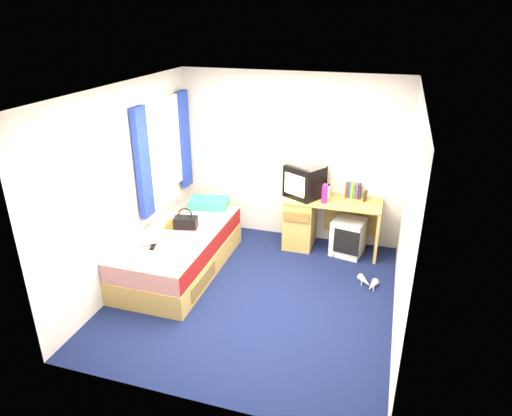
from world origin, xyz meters
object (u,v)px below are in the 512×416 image
(desk, at_px, (313,220))
(bed, at_px, (180,251))
(vcr, at_px, (306,163))
(aerosol_can, at_px, (329,192))
(towel, at_px, (189,245))
(magazine, at_px, (175,224))
(storage_cube, at_px, (348,237))
(crt_tv, at_px, (305,181))
(colour_swatch_fan, at_px, (166,252))
(pink_water_bottle, at_px, (324,194))
(remote_control, at_px, (153,246))
(picture_frame, at_px, (365,196))
(handbag, at_px, (186,222))
(white_heels, at_px, (368,283))
(pillow, at_px, (209,203))
(water_bottle, at_px, (150,242))

(desk, bearing_deg, bed, -142.50)
(vcr, relative_size, aerosol_can, 2.57)
(towel, bearing_deg, magazine, 129.61)
(vcr, height_order, aerosol_can, vcr)
(bed, xyz_separation_m, aerosol_can, (1.71, 1.21, 0.57))
(storage_cube, relative_size, crt_tv, 0.86)
(towel, height_order, colour_swatch_fan, towel)
(pink_water_bottle, distance_m, colour_swatch_fan, 2.23)
(bed, height_order, remote_control, remote_control)
(vcr, distance_m, colour_swatch_fan, 2.22)
(storage_cube, distance_m, magazine, 2.37)
(desk, relative_size, colour_swatch_fan, 5.91)
(desk, relative_size, aerosol_can, 7.22)
(picture_frame, xyz_separation_m, handbag, (-2.16, -1.09, -0.20))
(desk, distance_m, white_heels, 1.27)
(pink_water_bottle, bearing_deg, picture_frame, 24.15)
(pillow, height_order, vcr, vcr)
(pink_water_bottle, bearing_deg, storage_cube, 11.06)
(colour_swatch_fan, bearing_deg, desk, 49.55)
(storage_cube, distance_m, aerosol_can, 0.68)
(storage_cube, relative_size, handbag, 1.58)
(storage_cube, bearing_deg, picture_frame, 55.51)
(desk, bearing_deg, crt_tv, -179.94)
(bed, distance_m, pink_water_bottle, 2.05)
(handbag, relative_size, magazine, 1.15)
(bed, xyz_separation_m, crt_tv, (1.38, 1.16, 0.71))
(towel, bearing_deg, crt_tv, 55.01)
(magazine, distance_m, colour_swatch_fan, 0.74)
(pink_water_bottle, xyz_separation_m, magazine, (-1.82, -0.82, -0.32))
(pink_water_bottle, distance_m, water_bottle, 2.36)
(desk, xyz_separation_m, magazine, (-1.66, -0.97, 0.14))
(storage_cube, height_order, colour_swatch_fan, colour_swatch_fan)
(crt_tv, height_order, white_heels, crt_tv)
(vcr, height_order, pink_water_bottle, vcr)
(vcr, distance_m, towel, 1.97)
(pink_water_bottle, bearing_deg, towel, -134.92)
(picture_frame, distance_m, water_bottle, 2.91)
(bed, distance_m, pillow, 0.94)
(pink_water_bottle, bearing_deg, vcr, 153.36)
(crt_tv, distance_m, white_heels, 1.62)
(storage_cube, relative_size, remote_control, 3.18)
(picture_frame, bearing_deg, white_heels, -68.22)
(water_bottle, distance_m, white_heels, 2.72)
(storage_cube, bearing_deg, white_heels, -54.01)
(pillow, height_order, water_bottle, pillow)
(towel, relative_size, colour_swatch_fan, 1.28)
(crt_tv, height_order, towel, crt_tv)
(handbag, xyz_separation_m, colour_swatch_fan, (0.05, -0.67, -0.08))
(storage_cube, height_order, magazine, magazine)
(handbag, bearing_deg, aerosol_can, 20.11)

